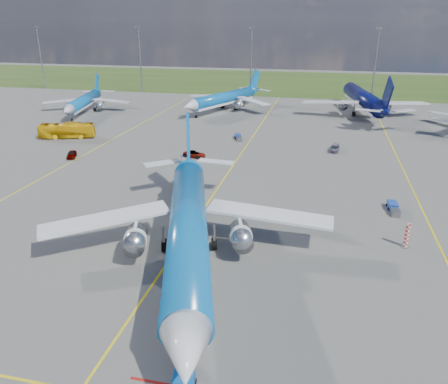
% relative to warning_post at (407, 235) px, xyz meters
% --- Properties ---
extents(ground, '(400.00, 400.00, 0.00)m').
position_rel_warning_post_xyz_m(ground, '(-26.00, -8.00, -1.50)').
color(ground, '#52524F').
rests_on(ground, ground).
extents(grass_strip, '(400.00, 80.00, 0.01)m').
position_rel_warning_post_xyz_m(grass_strip, '(-26.00, 142.00, -1.50)').
color(grass_strip, '#2D4719').
rests_on(grass_strip, ground).
extents(taxiway_lines, '(60.25, 160.00, 0.02)m').
position_rel_warning_post_xyz_m(taxiway_lines, '(-25.83, 19.70, -1.49)').
color(taxiway_lines, yellow).
rests_on(taxiway_lines, ground).
extents(floodlight_masts, '(202.20, 0.50, 22.70)m').
position_rel_warning_post_xyz_m(floodlight_masts, '(-16.00, 102.00, 11.06)').
color(floodlight_masts, slate).
rests_on(floodlight_masts, ground).
extents(warning_post, '(0.50, 0.50, 3.00)m').
position_rel_warning_post_xyz_m(warning_post, '(0.00, 0.00, 0.00)').
color(warning_post, red).
rests_on(warning_post, ground).
extents(bg_jet_nw, '(33.64, 39.89, 9.13)m').
position_rel_warning_post_xyz_m(bg_jet_nw, '(-77.43, 63.72, -1.50)').
color(bg_jet_nw, '#0C5FA9').
rests_on(bg_jet_nw, ground).
extents(bg_jet_nnw, '(42.20, 47.12, 10.14)m').
position_rel_warning_post_xyz_m(bg_jet_nnw, '(-39.17, 75.29, -1.50)').
color(bg_jet_nnw, '#0C5FA9').
rests_on(bg_jet_nnw, ground).
extents(bg_jet_n, '(44.07, 53.29, 12.50)m').
position_rel_warning_post_xyz_m(bg_jet_n, '(-0.23, 79.04, -1.50)').
color(bg_jet_n, '#070C42').
rests_on(bg_jet_n, ground).
extents(main_airliner, '(47.52, 54.91, 12.21)m').
position_rel_warning_post_xyz_m(main_airliner, '(-23.64, -9.20, -1.50)').
color(main_airliner, '#0C5FA9').
rests_on(main_airliner, ground).
extents(uld_container, '(1.72, 2.02, 1.44)m').
position_rel_warning_post_xyz_m(uld_container, '(-18.78, -26.14, -0.78)').
color(uld_container, '#0C4FA8').
rests_on(uld_container, ground).
extents(apron_bus, '(12.45, 6.56, 3.39)m').
position_rel_warning_post_xyz_m(apron_bus, '(-66.43, 36.56, 0.20)').
color(apron_bus, yellow).
rests_on(apron_bus, ground).
extents(service_car_a, '(2.86, 4.15, 1.31)m').
position_rel_warning_post_xyz_m(service_car_a, '(-57.39, 23.23, -0.84)').
color(service_car_a, '#999999').
rests_on(service_car_a, ground).
extents(service_car_b, '(4.83, 3.09, 1.24)m').
position_rel_warning_post_xyz_m(service_car_b, '(-34.28, 28.74, -0.88)').
color(service_car_b, '#999999').
rests_on(service_car_b, ground).
extents(service_car_c, '(2.31, 4.49, 1.24)m').
position_rel_warning_post_xyz_m(service_car_c, '(-7.89, 39.11, -0.88)').
color(service_car_c, '#999999').
rests_on(service_car_c, ground).
extents(baggage_tug_w, '(1.39, 4.32, 0.96)m').
position_rel_warning_post_xyz_m(baggage_tug_w, '(-0.05, 10.55, -1.05)').
color(baggage_tug_w, '#1A3EA0').
rests_on(baggage_tug_w, ground).
extents(baggage_tug_c, '(2.45, 4.48, 0.97)m').
position_rel_warning_post_xyz_m(baggage_tug_c, '(-28.71, 43.99, -1.04)').
color(baggage_tug_c, navy).
rests_on(baggage_tug_c, ground).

